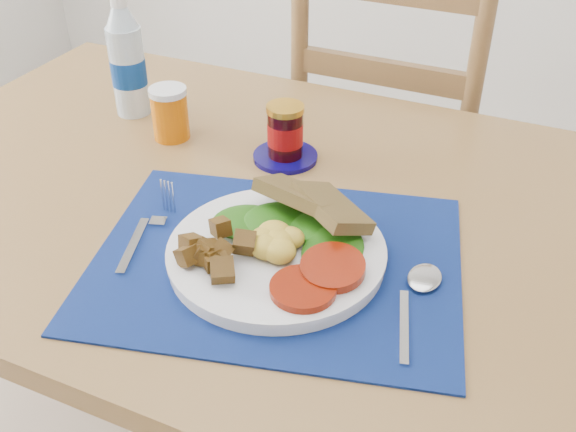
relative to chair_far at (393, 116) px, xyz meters
The scene contains 9 objects.
table 0.65m from the chair_far, 94.12° to the right, with size 1.40×0.90×0.75m.
chair_far is the anchor object (origin of this frame).
placemat 0.80m from the chair_far, 86.13° to the right, with size 0.52×0.41×0.00m, color black.
breakfast_plate 0.81m from the chair_far, 86.58° to the right, with size 0.31×0.31×0.07m.
fork 0.83m from the chair_far, 100.69° to the right, with size 0.05×0.19×0.00m.
spoon 0.83m from the chair_far, 71.59° to the right, with size 0.05×0.20×0.01m.
water_bottle 0.67m from the chair_far, 131.14° to the right, with size 0.07×0.07×0.23m.
juice_glass 0.63m from the chair_far, 118.23° to the right, with size 0.07×0.07×0.09m, color #C35C05.
jam_on_saucer 0.55m from the chair_far, 96.18° to the right, with size 0.12×0.12×0.10m.
Camera 1 is at (0.42, -0.62, 1.36)m, focal length 42.00 mm.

